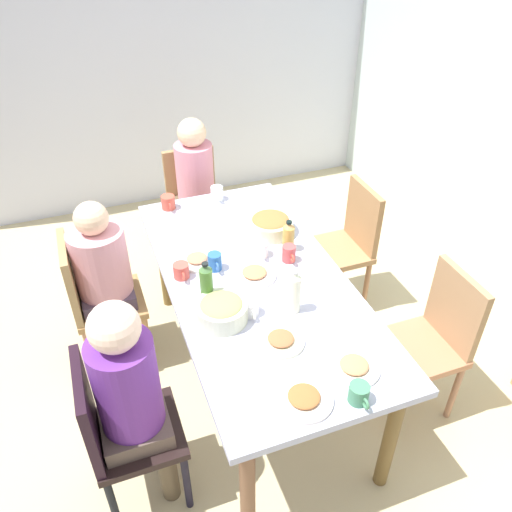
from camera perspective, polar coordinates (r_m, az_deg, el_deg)
name	(u,v)px	position (r m, az deg, el deg)	size (l,w,h in m)	color
ground_plane	(256,376)	(3.31, 0.00, -13.05)	(5.72, 5.72, 0.00)	#C1B186
wall_left	(154,56)	(4.68, -11.16, 20.77)	(0.12, 4.04, 2.60)	silver
dining_table	(256,291)	(2.82, 0.00, -3.86)	(1.93, 0.92, 0.78)	silver
chair_0	(347,240)	(3.57, 9.99, 1.70)	(0.40, 0.40, 0.90)	#AB7E53
chair_1	(433,336)	(2.98, 18.89, -8.31)	(0.40, 0.40, 0.90)	#B77753
chair_2	(94,297)	(3.20, -17.38, -4.28)	(0.40, 0.40, 0.90)	#A87C48
person_2	(105,270)	(3.10, -16.29, -1.51)	(0.31, 0.31, 1.13)	#46413F
chair_3	(118,429)	(2.52, -14.96, -17.90)	(0.40, 0.40, 0.90)	black
person_3	(131,392)	(2.35, -13.54, -14.33)	(0.30, 0.30, 1.22)	#594247
chair_4	(195,202)	(3.98, -6.75, 5.96)	(0.40, 0.40, 0.90)	#AB874D
person_4	(196,184)	(3.81, -6.60, 7.86)	(0.30, 0.30, 1.20)	brown
plate_0	(255,274)	(2.77, -0.09, -1.96)	(0.24, 0.24, 0.04)	white
plate_1	(354,367)	(2.34, 10.71, -11.86)	(0.23, 0.23, 0.04)	silver
plate_2	(281,340)	(2.41, 2.74, -9.23)	(0.22, 0.22, 0.04)	#E9E8C3
plate_3	(197,260)	(2.89, -6.49, -0.43)	(0.21, 0.21, 0.04)	white
plate_4	(304,398)	(2.20, 5.28, -15.30)	(0.24, 0.24, 0.04)	silver
bowl_0	(270,224)	(3.10, 1.59, 3.51)	(0.28, 0.28, 0.11)	beige
bowl_1	(222,310)	(2.49, -3.80, -5.96)	(0.25, 0.25, 0.12)	beige
cup_0	(181,271)	(2.78, -8.21, -1.65)	(0.12, 0.08, 0.08)	#D14E42
cup_1	(215,262)	(2.81, -4.54, -0.64)	(0.11, 0.08, 0.10)	#295EA4
cup_2	(260,249)	(2.90, 0.49, 0.74)	(0.12, 0.09, 0.08)	white
cup_3	(250,308)	(2.53, -0.67, -5.72)	(0.12, 0.09, 0.08)	white
cup_4	(289,254)	(2.87, 3.65, 0.26)	(0.11, 0.07, 0.10)	#C54747
cup_5	(168,202)	(3.38, -9.62, 5.83)	(0.12, 0.09, 0.09)	#C94F3C
cup_6	(359,394)	(2.21, 11.26, -14.62)	(0.12, 0.08, 0.09)	#448560
cup_7	(217,193)	(3.44, -4.30, 6.87)	(0.12, 0.08, 0.09)	white
bottle_0	(288,237)	(2.93, 3.59, 2.15)	(0.07, 0.07, 0.19)	gold
bottle_1	(295,292)	(2.50, 4.26, -3.99)	(0.06, 0.06, 0.25)	#E9E7C6
bottle_2	(207,285)	(2.54, -5.45, -3.22)	(0.06, 0.06, 0.26)	#46792E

